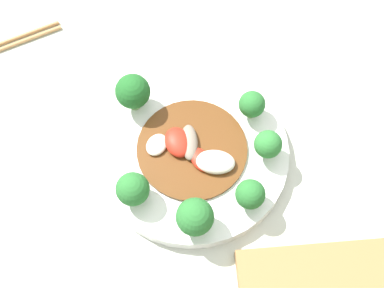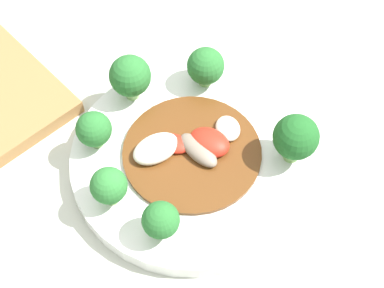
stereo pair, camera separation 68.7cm
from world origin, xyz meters
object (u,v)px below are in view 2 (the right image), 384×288
(plate, at_px, (192,158))
(broccoli_southeast, at_px, (94,129))
(broccoli_northwest, at_px, (296,138))
(broccoli_east, at_px, (109,186))
(stirfry_center, at_px, (190,148))
(broccoli_northeast, at_px, (161,221))
(broccoli_southwest, at_px, (206,66))
(broccoli_south, at_px, (130,76))

(plate, bearing_deg, broccoli_southeast, -43.61)
(plate, bearing_deg, broccoli_northwest, 140.91)
(broccoli_northwest, xyz_separation_m, broccoli_east, (0.20, -0.08, -0.01))
(stirfry_center, bearing_deg, broccoli_northwest, 139.70)
(broccoli_northeast, distance_m, stirfry_center, 0.11)
(broccoli_northeast, bearing_deg, broccoli_northwest, 176.61)
(broccoli_northwest, height_order, broccoli_southeast, broccoli_northwest)
(broccoli_southeast, height_order, broccoli_northeast, same)
(plate, bearing_deg, broccoli_northeast, 35.80)
(plate, distance_m, broccoli_southwest, 0.12)
(broccoli_east, bearing_deg, broccoli_southeast, -109.04)
(broccoli_southeast, bearing_deg, plate, 136.39)
(broccoli_southeast, xyz_separation_m, broccoli_south, (-0.08, -0.04, 0.01))
(broccoli_east, height_order, stirfry_center, broccoli_east)
(broccoli_southeast, distance_m, broccoli_southwest, 0.17)
(broccoli_northeast, relative_size, broccoli_east, 0.97)
(broccoli_southeast, height_order, broccoli_southwest, broccoli_southwest)
(broccoli_northeast, xyz_separation_m, broccoli_southwest, (-0.17, -0.14, 0.00))
(broccoli_northwest, distance_m, broccoli_southeast, 0.24)
(broccoli_northeast, bearing_deg, broccoli_east, -71.77)
(plate, xyz_separation_m, broccoli_east, (0.11, -0.00, 0.04))
(plate, xyz_separation_m, broccoli_northwest, (-0.09, 0.08, 0.05))
(broccoli_south, xyz_separation_m, broccoli_northeast, (0.08, 0.18, -0.01))
(broccoli_northwest, height_order, broccoli_southwest, broccoli_northwest)
(broccoli_southwest, bearing_deg, stirfry_center, 43.11)
(broccoli_south, relative_size, broccoli_east, 1.19)
(plate, bearing_deg, stirfry_center, -87.71)
(stirfry_center, bearing_deg, broccoli_east, 0.11)
(broccoli_southeast, bearing_deg, broccoli_south, -153.56)
(broccoli_northeast, height_order, stirfry_center, broccoli_northeast)
(broccoli_northwest, bearing_deg, broccoli_southwest, -85.71)
(broccoli_northwest, distance_m, broccoli_northeast, 0.18)
(plate, height_order, broccoli_southwest, broccoli_southwest)
(plate, distance_m, broccoli_south, 0.13)
(broccoli_southeast, bearing_deg, broccoli_northeast, 88.22)
(plate, height_order, broccoli_southeast, broccoli_southeast)
(broccoli_northwest, relative_size, broccoli_southwest, 1.20)
(broccoli_northwest, xyz_separation_m, broccoli_northeast, (0.18, -0.01, -0.01))
(broccoli_northeast, bearing_deg, broccoli_southeast, -91.78)
(broccoli_southeast, height_order, stirfry_center, broccoli_southeast)
(broccoli_south, relative_size, broccoli_northeast, 1.23)
(broccoli_south, xyz_separation_m, broccoli_east, (0.10, 0.12, -0.00))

